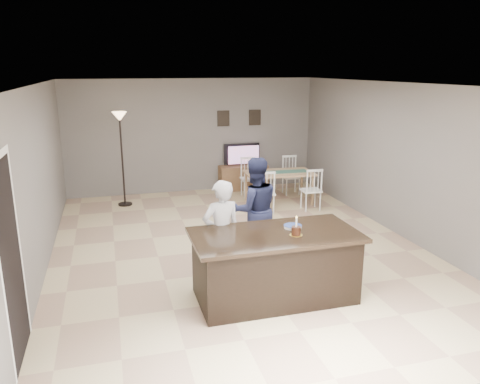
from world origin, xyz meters
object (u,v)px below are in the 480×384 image
object	(u,v)px
woman	(221,234)
man	(255,210)
television	(243,155)
plate_stack	(293,227)
dining_table	(279,177)
tv_console	(243,177)
birthday_cake	(296,231)
floor_lamp	(121,133)
kitchen_island	(275,265)

from	to	relation	value
woman	man	bearing A→B (deg)	-143.66
television	plate_stack	bearing A→B (deg)	80.63
man	dining_table	xyz separation A→B (m)	(1.49, 2.91, -0.24)
man	dining_table	distance (m)	3.28
television	dining_table	world-z (taller)	television
tv_console	plate_stack	size ratio (longest dim) A/B	5.03
man	birthday_cake	world-z (taller)	man
birthday_cake	television	bearing A→B (deg)	80.43
man	floor_lamp	distance (m)	4.17
tv_console	man	size ratio (longest dim) A/B	0.73
kitchen_island	plate_stack	xyz separation A→B (m)	(0.29, 0.12, 0.46)
television	plate_stack	distance (m)	5.59
woman	tv_console	bearing A→B (deg)	-119.53
kitchen_island	birthday_cake	distance (m)	0.57
man	floor_lamp	world-z (taller)	floor_lamp
tv_console	woman	size ratio (longest dim) A/B	0.80
woman	birthday_cake	size ratio (longest dim) A/B	6.06
birthday_cake	dining_table	bearing A→B (deg)	72.16
man	television	bearing A→B (deg)	-101.65
tv_console	plate_stack	world-z (taller)	plate_stack
tv_console	plate_stack	distance (m)	5.56
kitchen_island	man	distance (m)	1.35
tv_console	plate_stack	bearing A→B (deg)	-99.49
floor_lamp	tv_console	bearing A→B (deg)	11.99
television	dining_table	xyz separation A→B (m)	(0.42, -1.44, -0.28)
kitchen_island	dining_table	size ratio (longest dim) A/B	1.23
television	birthday_cake	distance (m)	5.86
kitchen_island	woman	bearing A→B (deg)	136.36
birthday_cake	plate_stack	distance (m)	0.28
kitchen_island	woman	world-z (taller)	woman
kitchen_island	tv_console	world-z (taller)	kitchen_island
plate_stack	woman	bearing A→B (deg)	153.87
tv_console	television	size ratio (longest dim) A/B	1.31
tv_console	television	xyz separation A→B (m)	(0.00, 0.07, 0.56)
television	plate_stack	size ratio (longest dim) A/B	3.83
dining_table	birthday_cake	bearing A→B (deg)	-104.67
television	man	distance (m)	4.48
man	woman	bearing A→B (deg)	48.54
floor_lamp	plate_stack	bearing A→B (deg)	-67.48
tv_console	dining_table	world-z (taller)	dining_table
television	woman	xyz separation A→B (m)	(-1.78, -5.09, -0.11)
kitchen_island	floor_lamp	xyz separation A→B (m)	(-1.71, 4.95, 1.13)
kitchen_island	man	size ratio (longest dim) A/B	1.31
television	floor_lamp	xyz separation A→B (m)	(-2.91, -0.69, 0.72)
tv_console	floor_lamp	xyz separation A→B (m)	(-2.91, -0.62, 1.29)
tv_console	birthday_cake	xyz separation A→B (m)	(-0.97, -5.71, 0.66)
television	floor_lamp	distance (m)	3.08
man	birthday_cake	bearing A→B (deg)	95.94
tv_console	man	world-z (taller)	man
tv_console	man	bearing A→B (deg)	-104.03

